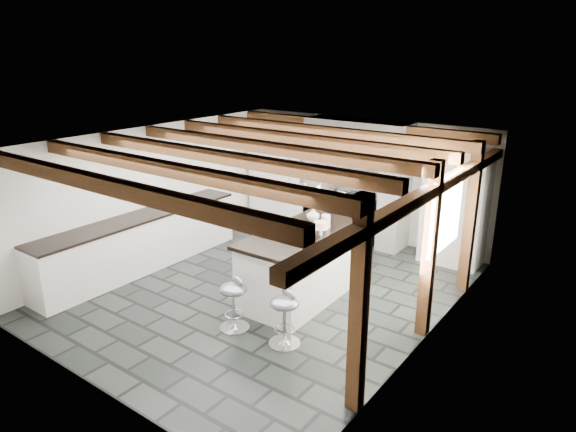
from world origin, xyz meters
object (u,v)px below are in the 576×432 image
Objects in this scene: kitchen_island at (302,264)px; bar_stool_near at (285,312)px; bar_stool_far at (234,298)px; range_cooker at (354,216)px.

bar_stool_near is (0.58, -1.21, -0.06)m from kitchen_island.
kitchen_island is at bearing 102.12° from bar_stool_far.
range_cooker is 0.48× the size of kitchen_island.
bar_stool_near is 1.01× the size of bar_stool_far.
kitchen_island is at bearing -77.63° from range_cooker.
range_cooker is at bearing 115.61° from bar_stool_far.
bar_stool_far is at bearing -84.31° from range_cooker.
range_cooker reaches higher than bar_stool_near.
bar_stool_near is at bearing 26.18° from bar_stool_far.
bar_stool_far is at bearing -98.92° from kitchen_island.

